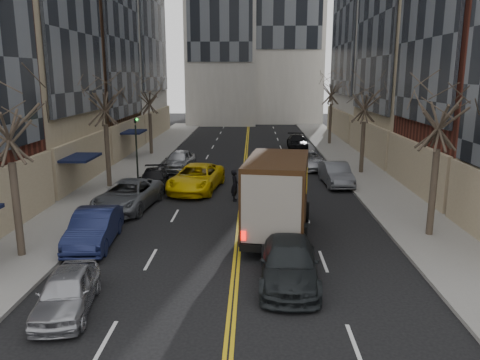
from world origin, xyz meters
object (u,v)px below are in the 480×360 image
object	(u,v)px
observer_sedan	(289,262)
pedestrian	(235,185)
ups_truck	(278,196)
taxi	(196,178)

from	to	relation	value
observer_sedan	pedestrian	size ratio (longest dim) A/B	2.76
ups_truck	pedestrian	size ratio (longest dim) A/B	3.80
observer_sedan	taxi	bearing A→B (deg)	112.74
taxi	pedestrian	size ratio (longest dim) A/B	3.17
pedestrian	observer_sedan	bearing A→B (deg)	-167.92
ups_truck	taxi	world-z (taller)	ups_truck
observer_sedan	taxi	distance (m)	14.38
taxi	pedestrian	bearing A→B (deg)	-35.81
ups_truck	taxi	distance (m)	9.80
ups_truck	pedestrian	world-z (taller)	ups_truck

